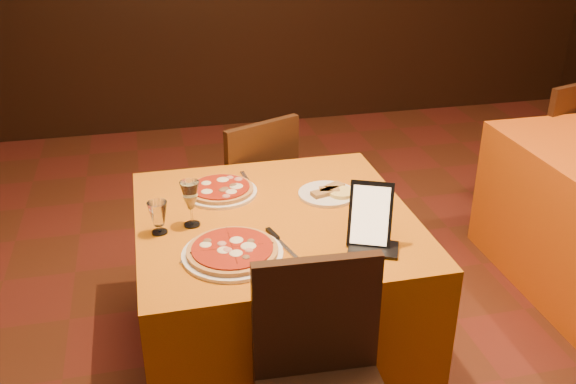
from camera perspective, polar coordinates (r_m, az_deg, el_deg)
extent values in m
cube|color=#C4670C|center=(2.77, -1.11, -8.96)|extent=(1.10, 1.10, 0.75)
cylinder|color=white|center=(2.32, -4.95, -5.52)|extent=(0.37, 0.37, 0.01)
cylinder|color=#AD4C23|center=(2.31, -4.97, -5.18)|extent=(0.33, 0.33, 0.02)
cylinder|color=white|center=(2.77, -6.00, -0.03)|extent=(0.31, 0.31, 0.01)
cylinder|color=#AD4C23|center=(2.76, -6.02, 0.27)|extent=(0.28, 0.28, 0.02)
cylinder|color=white|center=(2.74, 3.49, -0.18)|extent=(0.25, 0.25, 0.01)
cylinder|color=olive|center=(2.74, 3.50, 0.14)|extent=(0.15, 0.15, 0.02)
cube|color=black|center=(2.35, 7.34, -1.99)|extent=(0.18, 0.15, 0.23)
cube|color=#B4B4BB|center=(2.37, -0.45, -4.74)|extent=(0.07, 0.20, 0.01)
cube|color=#A8A9AF|center=(2.36, -8.67, -5.18)|extent=(0.09, 0.18, 0.01)
cube|color=silver|center=(2.89, -3.72, 1.14)|extent=(0.03, 0.17, 0.01)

